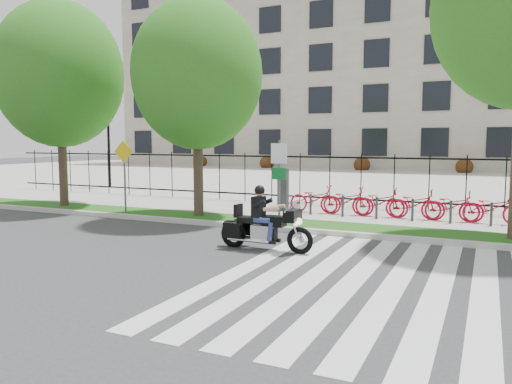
% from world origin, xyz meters
% --- Properties ---
extents(ground, '(120.00, 120.00, 0.00)m').
position_xyz_m(ground, '(0.00, 0.00, 0.00)').
color(ground, '#333235').
rests_on(ground, ground).
extents(curb, '(60.00, 0.20, 0.15)m').
position_xyz_m(curb, '(0.00, 4.10, 0.07)').
color(curb, beige).
rests_on(curb, ground).
extents(grass_verge, '(60.00, 1.50, 0.15)m').
position_xyz_m(grass_verge, '(0.00, 4.95, 0.07)').
color(grass_verge, '#215A16').
rests_on(grass_verge, ground).
extents(sidewalk, '(60.00, 3.50, 0.15)m').
position_xyz_m(sidewalk, '(0.00, 7.45, 0.07)').
color(sidewalk, '#A19E97').
rests_on(sidewalk, ground).
extents(plaza, '(80.00, 34.00, 0.10)m').
position_xyz_m(plaza, '(0.00, 25.00, 0.05)').
color(plaza, '#A19E97').
rests_on(plaza, ground).
extents(crosswalk_stripes, '(5.70, 8.00, 0.01)m').
position_xyz_m(crosswalk_stripes, '(4.83, 0.00, 0.01)').
color(crosswalk_stripes, silver).
rests_on(crosswalk_stripes, ground).
extents(iron_fence, '(30.00, 0.06, 2.00)m').
position_xyz_m(iron_fence, '(0.00, 9.20, 1.15)').
color(iron_fence, black).
rests_on(iron_fence, sidewalk).
extents(office_building, '(60.00, 21.90, 20.15)m').
position_xyz_m(office_building, '(0.00, 44.92, 9.97)').
color(office_building, gray).
rests_on(office_building, ground).
extents(lamp_post_left, '(1.06, 0.70, 4.25)m').
position_xyz_m(lamp_post_left, '(-12.00, 12.00, 3.21)').
color(lamp_post_left, black).
rests_on(lamp_post_left, ground).
extents(street_tree_0, '(4.74, 4.74, 7.68)m').
position_xyz_m(street_tree_0, '(-8.04, 4.95, 5.09)').
color(street_tree_0, '#37271E').
rests_on(street_tree_0, grass_verge).
extents(street_tree_1, '(4.26, 4.26, 7.07)m').
position_xyz_m(street_tree_1, '(-2.02, 4.95, 4.77)').
color(street_tree_1, '#37271E').
rests_on(street_tree_1, grass_verge).
extents(bike_share_station, '(7.79, 0.86, 1.50)m').
position_xyz_m(bike_share_station, '(3.97, 7.20, 0.63)').
color(bike_share_station, '#2D2D33').
rests_on(bike_share_station, sidewalk).
extents(sign_pole_regulatory, '(0.50, 0.09, 2.50)m').
position_xyz_m(sign_pole_regulatory, '(1.02, 4.58, 1.74)').
color(sign_pole_regulatory, '#59595B').
rests_on(sign_pole_regulatory, grass_verge).
extents(sign_pole_warning, '(0.78, 0.09, 2.49)m').
position_xyz_m(sign_pole_warning, '(-4.79, 4.58, 1.74)').
color(sign_pole_warning, '#59595B').
rests_on(sign_pole_warning, grass_verge).
extents(motorcycle_rider, '(2.45, 0.73, 1.89)m').
position_xyz_m(motorcycle_rider, '(1.86, 1.64, 0.63)').
color(motorcycle_rider, black).
rests_on(motorcycle_rider, ground).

